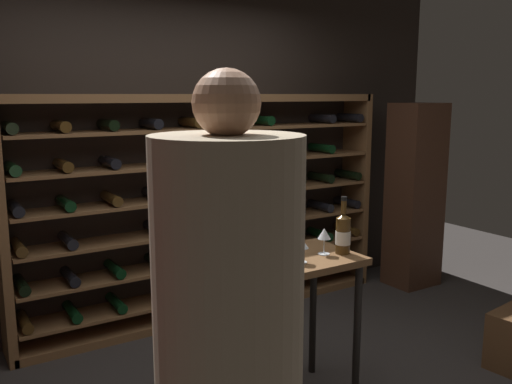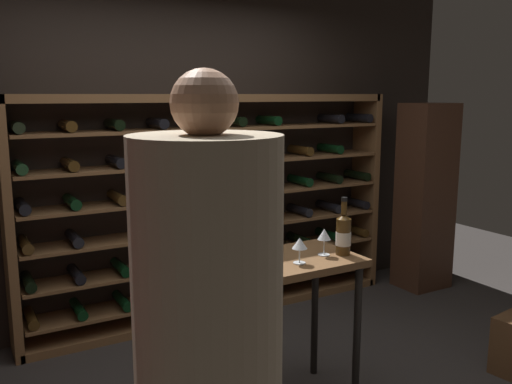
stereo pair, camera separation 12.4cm
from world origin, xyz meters
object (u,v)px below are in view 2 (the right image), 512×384
Objects in this scene: wine_rack at (217,208)px; wine_bottle_gold_foil at (249,239)px; wine_bottle_green_slim at (343,234)px; wine_glass_stemmed_center at (324,236)px; person_guest_khaki at (208,349)px; tasting_table at (276,283)px; display_cabinet at (425,197)px; wine_glass_stemmed_left at (300,244)px.

wine_bottle_gold_foil is (-0.50, -1.42, 0.14)m from wine_rack.
wine_glass_stemmed_center is (-0.10, 0.04, -0.01)m from wine_bottle_green_slim.
tasting_table is at bearing -61.05° from person_guest_khaki.
person_guest_khaki is 1.09× the size of display_cabinet.
display_cabinet is 2.65m from wine_bottle_gold_foil.
wine_rack is at bearing 92.53° from wine_bottle_green_slim.
wine_glass_stemmed_center is at bearing -91.47° from wine_rack.
tasting_table is at bearing -155.27° from display_cabinet.
display_cabinet is (3.16, 2.09, -0.17)m from person_guest_khaki.
wine_glass_stemmed_left is (-0.24, -1.53, 0.10)m from wine_rack.
wine_glass_stemmed_left is (-2.18, -1.15, 0.13)m from display_cabinet.
display_cabinet is at bearing 23.10° from wine_bottle_gold_foil.
wine_glass_stemmed_center is (0.29, -0.05, 0.24)m from tasting_table.
person_guest_khaki is 3.79m from display_cabinet.
tasting_table is 0.32m from wine_bottle_gold_foil.
person_guest_khaki is 1.28m from wine_bottle_gold_foil.
wine_bottle_gold_foil is 1.13× the size of wine_bottle_green_slim.
person_guest_khaki reaches higher than wine_glass_stemmed_left.
wine_bottle_green_slim is 2.34× the size of wine_glass_stemmed_left.
wine_glass_stemmed_center is (-1.97, -1.09, 0.14)m from display_cabinet.
wine_bottle_gold_foil is at bearing -156.90° from display_cabinet.
wine_rack is 3.34× the size of tasting_table.
wine_rack is 9.48× the size of wine_bottle_green_slim.
person_guest_khaki is at bearing -143.39° from wine_bottle_green_slim.
display_cabinet reaches higher than wine_bottle_green_slim.
display_cabinet is 11.11× the size of wine_glass_stemmed_center.
wine_bottle_gold_foil is 2.64× the size of wine_glass_stemmed_left.
wine_bottle_gold_foil is at bearing 173.20° from wine_glass_stemmed_center.
wine_bottle_green_slim is (-1.87, -1.13, 0.14)m from display_cabinet.
display_cabinet is 4.54× the size of wine_bottle_gold_foil.
person_guest_khaki reaches higher than wine_bottle_gold_foil.
wine_glass_stemmed_center is at bearing -6.80° from wine_bottle_gold_foil.
wine_rack is at bearing 70.70° from wine_bottle_gold_foil.
wine_glass_stemmed_left reaches higher than tasting_table.
display_cabinet reaches higher than tasting_table.
wine_bottle_green_slim is (0.56, -0.10, -0.02)m from wine_bottle_gold_foil.
tasting_table is 0.38m from wine_glass_stemmed_center.
wine_glass_stemmed_center is at bearing 158.49° from wine_bottle_green_slim.
wine_rack is 1.51m from wine_bottle_gold_foil.
person_guest_khaki is 1.55m from wine_glass_stemmed_center.
display_cabinet reaches higher than wine_glass_stemmed_center.
tasting_table is at bearing -1.36° from wine_bottle_gold_foil.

